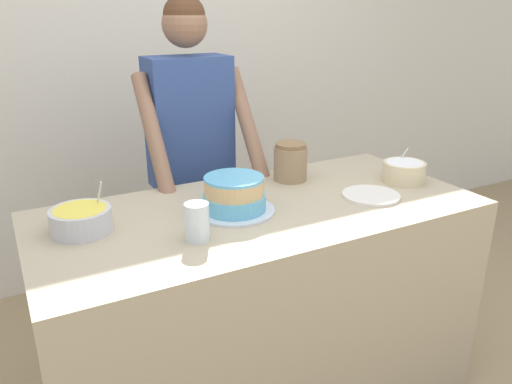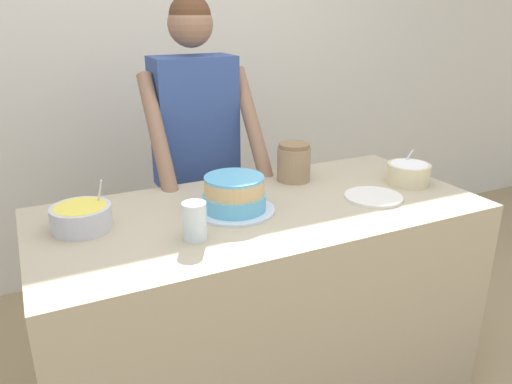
{
  "view_description": "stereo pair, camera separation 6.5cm",
  "coord_description": "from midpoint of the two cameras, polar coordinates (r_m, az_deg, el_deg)",
  "views": [
    {
      "loc": [
        -0.85,
        -1.16,
        1.64
      ],
      "look_at": [
        -0.04,
        0.35,
        1.0
      ],
      "focal_mm": 35.0,
      "sensor_mm": 36.0,
      "label": 1
    },
    {
      "loc": [
        -0.8,
        -1.19,
        1.64
      ],
      "look_at": [
        -0.04,
        0.35,
        1.0
      ],
      "focal_mm": 35.0,
      "sensor_mm": 36.0,
      "label": 2
    }
  ],
  "objects": [
    {
      "name": "wall_back",
      "position": [
        3.17,
        -13.27,
        13.66
      ],
      "size": [
        10.0,
        0.05,
        2.6
      ],
      "color": "silver",
      "rests_on": "ground_plane"
    },
    {
      "name": "counter",
      "position": [
        2.13,
        -0.34,
        -13.31
      ],
      "size": [
        1.7,
        0.79,
        0.92
      ],
      "color": "tan",
      "rests_on": "ground_plane"
    },
    {
      "name": "person_baker",
      "position": [
        2.43,
        -8.2,
        5.67
      ],
      "size": [
        0.52,
        0.47,
        1.7
      ],
      "color": "#2D2D38",
      "rests_on": "ground_plane"
    },
    {
      "name": "cake",
      "position": [
        1.85,
        -3.51,
        -0.43
      ],
      "size": [
        0.3,
        0.3,
        0.14
      ],
      "color": "silver",
      "rests_on": "counter"
    },
    {
      "name": "frosting_bowl_white",
      "position": [
        2.26,
        15.76,
        2.31
      ],
      "size": [
        0.18,
        0.18,
        0.14
      ],
      "color": "beige",
      "rests_on": "counter"
    },
    {
      "name": "frosting_bowl_yellow",
      "position": [
        1.8,
        -20.35,
        -2.95
      ],
      "size": [
        0.2,
        0.2,
        0.17
      ],
      "color": "silver",
      "rests_on": "counter"
    },
    {
      "name": "drinking_glass",
      "position": [
        1.64,
        -7.88,
        -3.42
      ],
      "size": [
        0.08,
        0.08,
        0.13
      ],
      "color": "silver",
      "rests_on": "counter"
    },
    {
      "name": "ceramic_plate",
      "position": [
        2.06,
        12.13,
        -0.38
      ],
      "size": [
        0.23,
        0.23,
        0.01
      ],
      "color": "white",
      "rests_on": "counter"
    },
    {
      "name": "stoneware_jar",
      "position": [
        2.2,
        3.11,
        3.45
      ],
      "size": [
        0.15,
        0.15,
        0.17
      ],
      "color": "#9E7F5B",
      "rests_on": "counter"
    }
  ]
}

